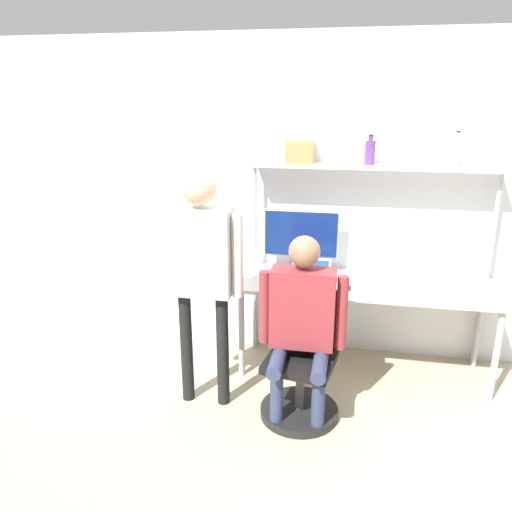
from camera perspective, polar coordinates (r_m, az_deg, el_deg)
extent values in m
plane|color=tan|center=(4.11, 11.79, -14.99)|extent=(12.00, 12.00, 0.00)
cube|color=silver|center=(4.30, 12.88, 5.92)|extent=(8.00, 0.06, 2.70)
cube|color=beige|center=(4.10, 12.43, -3.24)|extent=(2.04, 0.69, 0.03)
cylinder|color=#A5A5AA|center=(4.08, -1.66, -8.89)|extent=(0.05, 0.05, 0.74)
cylinder|color=#A5A5AA|center=(4.15, 25.73, -10.30)|extent=(0.05, 0.05, 0.74)
cylinder|color=#A5A5AA|center=(4.58, -0.11, -5.76)|extent=(0.05, 0.05, 0.74)
cylinder|color=#A5A5AA|center=(4.64, 24.07, -7.07)|extent=(0.05, 0.05, 0.74)
cube|color=silver|center=(4.08, 13.24, 9.90)|extent=(1.94, 0.25, 0.02)
cylinder|color=#B2B2B7|center=(4.34, -0.16, -0.45)|extent=(0.04, 0.04, 1.69)
cylinder|color=#B2B2B7|center=(4.41, 24.90, -1.88)|extent=(0.04, 0.04, 1.69)
cylinder|color=#B7B7BC|center=(4.27, 5.02, -1.70)|extent=(0.22, 0.22, 0.01)
cylinder|color=#B7B7BC|center=(4.25, 5.04, -0.76)|extent=(0.06, 0.06, 0.14)
cube|color=#B7B7BC|center=(4.18, 5.15, 2.57)|extent=(0.62, 0.01, 0.40)
cube|color=navy|center=(4.18, 5.14, 2.55)|extent=(0.60, 0.02, 0.37)
cube|color=#BCBCC1|center=(3.92, 6.18, -3.58)|extent=(0.31, 0.21, 0.01)
cube|color=black|center=(3.90, 6.16, -3.58)|extent=(0.26, 0.12, 0.00)
cube|color=#BCBCC1|center=(3.95, 6.32, -1.75)|extent=(0.31, 0.07, 0.21)
cube|color=#194C8C|center=(3.95, 6.31, -1.80)|extent=(0.27, 0.06, 0.18)
cube|color=silver|center=(3.94, 10.37, -3.68)|extent=(0.07, 0.15, 0.01)
cube|color=black|center=(3.94, 10.37, -3.61)|extent=(0.06, 0.13, 0.00)
cylinder|color=black|center=(3.79, 4.95, -17.23)|extent=(0.56, 0.56, 0.06)
cylinder|color=#4C4C51|center=(3.68, 5.03, -14.60)|extent=(0.06, 0.06, 0.35)
cube|color=black|center=(3.57, 5.12, -11.87)|extent=(0.53, 0.53, 0.05)
cube|color=black|center=(3.64, 6.12, -6.88)|extent=(0.41, 0.11, 0.45)
cylinder|color=#2D3856|center=(3.55, 2.36, -15.92)|extent=(0.09, 0.09, 0.46)
cylinder|color=#2D3856|center=(3.53, 7.10, -16.30)|extent=(0.09, 0.09, 0.46)
cylinder|color=#2D3856|center=(3.43, 2.50, -11.80)|extent=(0.10, 0.38, 0.10)
cylinder|color=#2D3856|center=(3.41, 7.32, -12.16)|extent=(0.10, 0.38, 0.10)
cube|color=maroon|center=(3.42, 5.36, -5.92)|extent=(0.44, 0.20, 0.55)
cylinder|color=maroon|center=(3.46, 0.99, -5.86)|extent=(0.08, 0.08, 0.52)
cylinder|color=maroon|center=(3.42, 9.76, -6.45)|extent=(0.08, 0.08, 0.52)
sphere|color=#8C664C|center=(3.28, 5.55, 0.51)|extent=(0.21, 0.21, 0.21)
cylinder|color=black|center=(3.78, -7.94, -10.25)|extent=(0.09, 0.09, 0.87)
cylinder|color=black|center=(3.71, -3.82, -10.70)|extent=(0.09, 0.09, 0.87)
cube|color=beige|center=(3.45, -6.29, 0.44)|extent=(0.42, 0.20, 0.62)
cylinder|color=beige|center=(3.54, -10.27, 0.44)|extent=(0.08, 0.08, 0.58)
cylinder|color=beige|center=(3.39, -2.12, -0.04)|extent=(0.08, 0.08, 0.58)
sphere|color=#D8AD8C|center=(3.35, -6.55, 7.73)|extent=(0.24, 0.24, 0.24)
cylinder|color=#593372|center=(4.07, 12.87, 11.41)|extent=(0.08, 0.08, 0.19)
cylinder|color=#593372|center=(4.06, 12.98, 12.98)|extent=(0.04, 0.04, 0.04)
cylinder|color=black|center=(4.06, 13.01, 13.31)|extent=(0.04, 0.04, 0.01)
cylinder|color=silver|center=(4.13, 21.87, 10.90)|extent=(0.06, 0.06, 0.22)
cylinder|color=silver|center=(4.12, 22.08, 12.67)|extent=(0.03, 0.03, 0.04)
cylinder|color=black|center=(4.12, 22.13, 13.05)|extent=(0.03, 0.03, 0.01)
cube|color=#B27A47|center=(4.09, 5.03, 11.78)|extent=(0.22, 0.22, 0.18)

